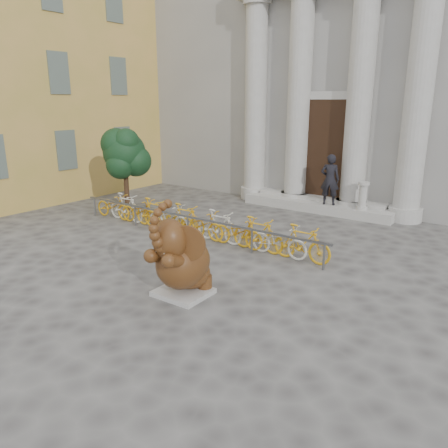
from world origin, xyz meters
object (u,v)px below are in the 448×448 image
Objects in this scene: bike_rack at (192,221)px; pedestrian at (330,180)px; tree at (125,154)px; elephant_statue at (181,261)px.

pedestrian is at bearing 66.18° from bike_rack.
tree reaches higher than pedestrian.
tree reaches higher than elephant_statue.
tree is at bearing 165.41° from bike_rack.
tree is 7.82m from pedestrian.
tree is at bearing 145.28° from elephant_statue.
elephant_statue is at bearing 74.12° from pedestrian.
elephant_statue is at bearing -52.91° from bike_rack.
tree is (-4.27, 1.11, 1.71)m from bike_rack.
bike_rack is (-2.65, 3.50, -0.31)m from elephant_statue.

